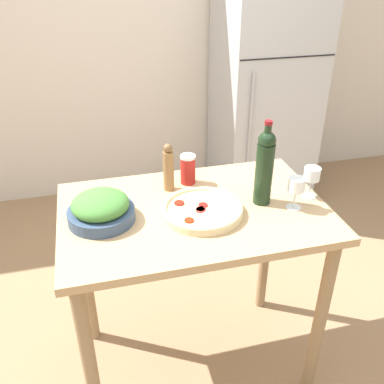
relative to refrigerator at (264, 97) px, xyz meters
The scene contains 11 objects.
ground_plane 2.05m from the refrigerator, 121.61° to the right, with size 14.00×14.00×0.00m, color #9E7A56.
wall_back 1.15m from the refrigerator, 157.83° to the left, with size 6.40×0.06×2.60m.
refrigerator is the anchor object (origin of this frame).
prep_counter 1.87m from the refrigerator, 121.61° to the right, with size 1.10×0.71×0.94m.
wine_bottle 1.76m from the refrigerator, 113.18° to the right, with size 0.07×0.07×0.36m.
wine_glass_near 1.79m from the refrigerator, 108.91° to the right, with size 0.07×0.07×0.14m.
wine_glass_far 1.69m from the refrigerator, 106.26° to the right, with size 0.07×0.07×0.14m.
pepper_mill 1.76m from the refrigerator, 126.69° to the right, with size 0.05×0.05×0.22m.
salad_bowl 2.08m from the refrigerator, 130.55° to the right, with size 0.26×0.26×0.12m.
homemade_pizza 1.89m from the refrigerator, 120.34° to the right, with size 0.33×0.33×0.04m.
salt_canister 1.67m from the refrigerator, 124.81° to the right, with size 0.07×0.07×0.14m.
Camera 1 is at (-0.38, -1.45, 1.89)m, focal length 40.00 mm.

